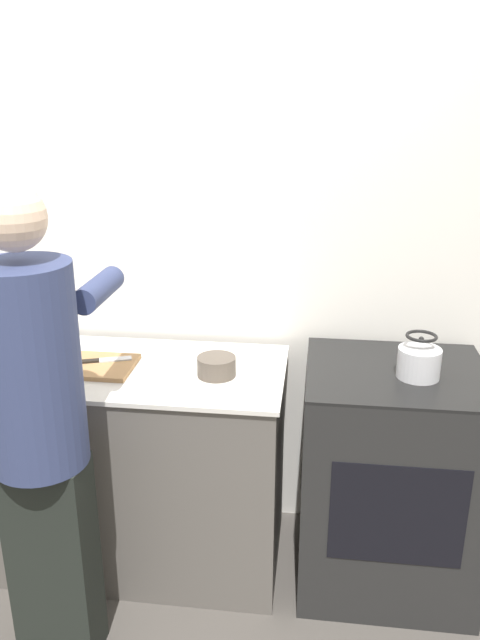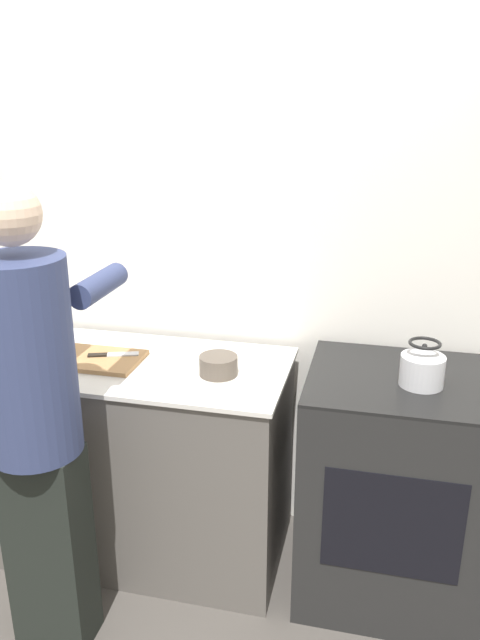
{
  "view_description": "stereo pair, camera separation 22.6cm",
  "coord_description": "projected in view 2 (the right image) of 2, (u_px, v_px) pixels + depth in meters",
  "views": [
    {
      "loc": [
        0.52,
        -1.9,
        1.9
      ],
      "look_at": [
        0.25,
        0.21,
        1.15
      ],
      "focal_mm": 35.0,
      "sensor_mm": 36.0,
      "label": 1
    },
    {
      "loc": [
        0.74,
        -1.86,
        1.9
      ],
      "look_at": [
        0.25,
        0.21,
        1.15
      ],
      "focal_mm": 35.0,
      "sensor_mm": 36.0,
      "label": 2
    }
  ],
  "objects": [
    {
      "name": "counter",
      "position": [
        102.0,
        453.0,
        2.71
      ],
      "size": [
        1.61,
        0.62,
        0.9
      ],
      "color": "#5B5651",
      "rests_on": "ground_plane"
    },
    {
      "name": "cutting_board",
      "position": [
        98.0,
        359.0,
        2.53
      ],
      "size": [
        0.35,
        0.25,
        0.02
      ],
      "color": "#A87A4C",
      "rests_on": "counter"
    },
    {
      "name": "wall_back",
      "position": [
        208.0,
        247.0,
        2.69
      ],
      "size": [
        8.0,
        0.05,
        2.6
      ],
      "color": "white",
      "rests_on": "ground_plane"
    },
    {
      "name": "ground_plane",
      "position": [
        167.0,
        600.0,
        2.51
      ],
      "size": [
        12.0,
        12.0,
        0.0
      ],
      "primitive_type": "plane",
      "color": "#4C4742"
    },
    {
      "name": "bowl_prep",
      "position": [
        218.0,
        365.0,
        2.4
      ],
      "size": [
        0.15,
        0.15,
        0.08
      ],
      "color": "brown",
      "rests_on": "counter"
    },
    {
      "name": "knife",
      "position": [
        112.0,
        355.0,
        2.55
      ],
      "size": [
        0.21,
        0.1,
        0.01
      ],
      "rotation": [
        0.0,
        0.0,
        0.34
      ],
      "color": "silver",
      "rests_on": "cutting_board"
    },
    {
      "name": "oven",
      "position": [
        391.0,
        486.0,
        2.45
      ],
      "size": [
        0.68,
        0.61,
        0.94
      ],
      "color": "black",
      "rests_on": "ground_plane"
    },
    {
      "name": "kettle",
      "position": [
        422.0,
        367.0,
        2.21
      ],
      "size": [
        0.16,
        0.16,
        0.17
      ],
      "color": "silver",
      "rests_on": "oven"
    },
    {
      "name": "person",
      "position": [
        36.0,
        415.0,
        2.06
      ],
      "size": [
        0.35,
        0.59,
        1.68
      ],
      "color": "black",
      "rests_on": "ground_plane"
    }
  ]
}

